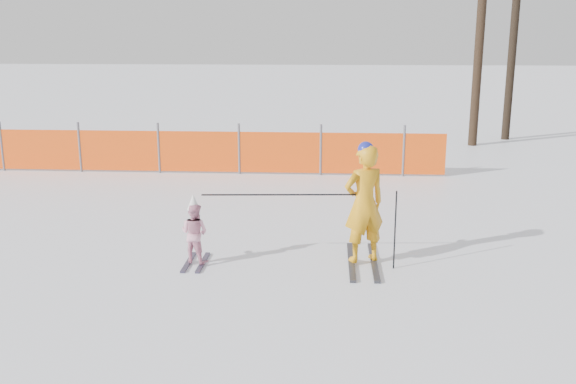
# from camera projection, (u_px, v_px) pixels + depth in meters

# --- Properties ---
(ground) EXTENTS (120.00, 120.00, 0.00)m
(ground) POSITION_uv_depth(u_px,v_px,m) (286.00, 264.00, 9.70)
(ground) COLOR white
(ground) RESTS_ON ground
(adult) EXTENTS (0.77, 1.64, 1.87)m
(adult) POSITION_uv_depth(u_px,v_px,m) (364.00, 204.00, 9.52)
(adult) COLOR black
(adult) RESTS_ON ground
(child) EXTENTS (0.54, 0.85, 1.09)m
(child) POSITION_uv_depth(u_px,v_px,m) (194.00, 232.00, 9.61)
(child) COLOR black
(child) RESTS_ON ground
(ski_poles) EXTENTS (2.87, 0.22, 1.19)m
(ski_poles) POSITION_uv_depth(u_px,v_px,m) (318.00, 207.00, 9.45)
(ski_poles) COLOR black
(ski_poles) RESTS_ON ground
(safety_fence) EXTENTS (15.04, 0.06, 1.25)m
(safety_fence) POSITION_uv_depth(u_px,v_px,m) (138.00, 150.00, 15.88)
(safety_fence) COLOR #595960
(safety_fence) RESTS_ON ground
(tree_trunks) EXTENTS (1.58, 1.48, 7.15)m
(tree_trunks) POSITION_uv_depth(u_px,v_px,m) (494.00, 37.00, 19.52)
(tree_trunks) COLOR black
(tree_trunks) RESTS_ON ground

